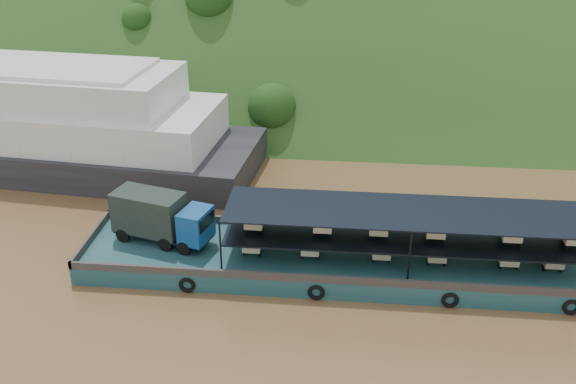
{
  "coord_description": "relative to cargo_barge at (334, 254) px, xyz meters",
  "views": [
    {
      "loc": [
        2.0,
        -37.43,
        23.24
      ],
      "look_at": [
        -2.0,
        3.0,
        3.2
      ],
      "focal_mm": 40.0,
      "sensor_mm": 36.0,
      "label": 1
    }
  ],
  "objects": [
    {
      "name": "passenger_ferry",
      "position": [
        -29.84,
        15.16,
        2.82
      ],
      "size": [
        46.02,
        15.53,
        9.14
      ],
      "rotation": [
        0.0,
        0.0,
        -0.1
      ],
      "color": "black",
      "rests_on": "ground"
    },
    {
      "name": "cargo_barge",
      "position": [
        0.0,
        0.0,
        0.0
      ],
      "size": [
        35.0,
        7.18,
        4.59
      ],
      "color": "#143D48",
      "rests_on": "ground"
    },
    {
      "name": "hillside",
      "position": [
        -1.5,
        37.64,
        -1.14
      ],
      "size": [
        140.0,
        39.6,
        39.6
      ],
      "primitive_type": "cube",
      "rotation": [
        0.79,
        0.0,
        0.0
      ],
      "color": "#1D3914",
      "rests_on": "ground"
    },
    {
      "name": "ground",
      "position": [
        -1.5,
        1.64,
        -1.14
      ],
      "size": [
        160.0,
        160.0,
        0.0
      ],
      "primitive_type": "plane",
      "color": "brown",
      "rests_on": "ground"
    }
  ]
}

